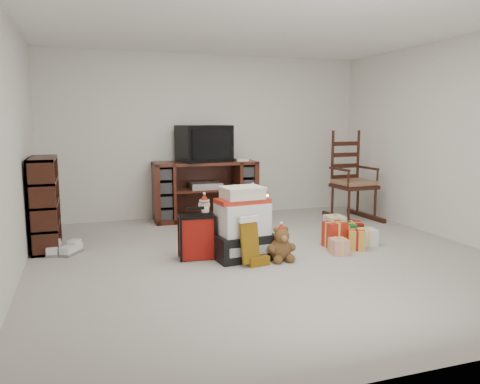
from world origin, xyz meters
name	(u,v)px	position (x,y,z in m)	size (l,w,h in m)	color
room	(268,144)	(0.00, 0.00, 1.25)	(5.01, 5.01, 2.51)	#A8A29A
tv_stand	(205,190)	(-0.13, 2.19, 0.44)	(1.57, 0.61, 0.88)	#4D1C16
bookshelf	(45,204)	(-2.32, 1.24, 0.52)	(0.29, 0.88, 1.08)	#36160E
rocking_chair	(351,187)	(2.02, 1.56, 0.48)	(0.62, 0.96, 1.40)	#36160E
gift_pile	(242,228)	(-0.26, 0.07, 0.34)	(0.66, 0.51, 0.77)	black
red_suitcase	(197,237)	(-0.74, 0.21, 0.24)	(0.38, 0.22, 0.56)	maroon
stocking	(250,241)	(-0.29, -0.22, 0.27)	(0.25, 0.11, 0.53)	#0E770D
teddy_bear	(281,246)	(0.10, -0.14, 0.16)	(0.25, 0.22, 0.37)	brown
santa_figurine	(253,215)	(0.23, 1.10, 0.26)	(0.33, 0.31, 0.67)	#AE2512
mrs_claus_figurine	(205,222)	(-0.46, 0.96, 0.23)	(0.29, 0.28, 0.59)	#AE2512
sneaker_pair	(63,250)	(-2.14, 0.86, 0.05)	(0.41, 0.32, 0.11)	silver
gift_cluster	(346,235)	(1.12, 0.22, 0.12)	(0.68, 0.99, 0.23)	red
crt_television	(204,143)	(-0.15, 2.19, 1.16)	(0.82, 0.67, 0.54)	black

